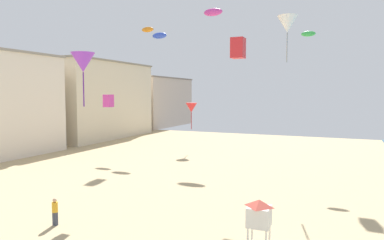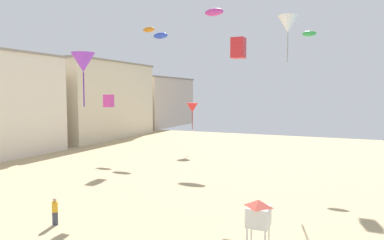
# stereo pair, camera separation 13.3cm
# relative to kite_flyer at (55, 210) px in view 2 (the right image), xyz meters

# --- Properties ---
(boardwalk_hotel_mid) EXTENTS (17.99, 21.80, 13.39)m
(boardwalk_hotel_mid) POSITION_rel_kite_flyer_xyz_m (-28.79, 35.06, 5.78)
(boardwalk_hotel_mid) COLOR beige
(boardwalk_hotel_mid) RESTS_ON ground
(boardwalk_hotel_far) EXTENTS (15.19, 20.77, 11.67)m
(boardwalk_hotel_far) POSITION_rel_kite_flyer_xyz_m (-28.79, 59.09, 4.92)
(boardwalk_hotel_far) COLOR #C6B29E
(boardwalk_hotel_far) RESTS_ON ground
(kite_flyer) EXTENTS (0.34, 0.34, 1.64)m
(kite_flyer) POSITION_rel_kite_flyer_xyz_m (0.00, 0.00, 0.00)
(kite_flyer) COLOR #383D4C
(kite_flyer) RESTS_ON ground
(lifeguard_stand) EXTENTS (1.10, 1.10, 2.55)m
(lifeguard_stand) POSITION_rel_kite_flyer_xyz_m (11.81, 1.63, 0.92)
(lifeguard_stand) COLOR white
(lifeguard_stand) RESTS_ON ground
(kite_magenta_parafoil) EXTENTS (2.64, 0.73, 1.03)m
(kite_magenta_parafoil) POSITION_rel_kite_flyer_xyz_m (-0.84, 29.41, 17.78)
(kite_magenta_parafoil) COLOR #DB3D9E
(kite_green_parafoil) EXTENTS (1.43, 0.40, 0.56)m
(kite_green_parafoil) POSITION_rel_kite_flyer_xyz_m (11.98, 23.03, 13.07)
(kite_green_parafoil) COLOR green
(kite_blue_parafoil) EXTENTS (2.21, 0.62, 0.86)m
(kite_blue_parafoil) POSITION_rel_kite_flyer_xyz_m (-8.28, 28.07, 14.97)
(kite_blue_parafoil) COLOR blue
(kite_red_box) EXTENTS (1.02, 1.02, 1.60)m
(kite_red_box) POSITION_rel_kite_flyer_xyz_m (7.73, 11.76, 10.49)
(kite_red_box) COLOR red
(kite_magenta_box) EXTENTS (0.57, 0.57, 0.90)m
(kite_magenta_box) POSITION_rel_kite_flyer_xyz_m (-0.10, 5.45, 6.38)
(kite_magenta_box) COLOR #DB3D9E
(kite_orange_parafoil) EXTENTS (1.98, 0.55, 0.77)m
(kite_orange_parafoil) POSITION_rel_kite_flyer_xyz_m (-11.47, 30.24, 16.40)
(kite_orange_parafoil) COLOR orange
(kite_purple_delta) EXTENTS (1.61, 1.61, 3.65)m
(kite_purple_delta) POSITION_rel_kite_flyer_xyz_m (-0.72, 3.57, 8.99)
(kite_purple_delta) COLOR purple
(kite_white_delta) EXTENTS (1.75, 1.75, 3.98)m
(kite_white_delta) POSITION_rel_kite_flyer_xyz_m (10.89, 15.98, 12.86)
(kite_white_delta) COLOR white
(kite_red_delta) EXTENTS (1.57, 1.57, 3.57)m
(kite_red_delta) POSITION_rel_kite_flyer_xyz_m (-3.23, 27.61, 5.02)
(kite_red_delta) COLOR red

